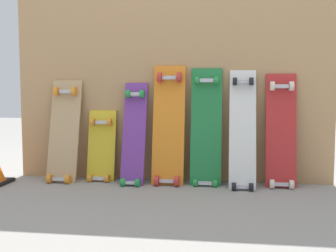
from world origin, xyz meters
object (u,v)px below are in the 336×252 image
Objects in this scene: skateboard_natural at (64,135)px; skateboard_red at (281,135)px; skateboard_white at (243,134)px; skateboard_yellow at (101,150)px; skateboard_orange at (169,129)px; skateboard_purple at (134,138)px; skateboard_green at (206,132)px.

skateboard_red is (1.51, 0.03, 0.02)m from skateboard_natural.
skateboard_white reaches higher than skateboard_natural.
skateboard_white reaches higher than skateboard_yellow.
skateboard_natural is 0.75m from skateboard_orange.
skateboard_natural is 1.38× the size of skateboard_yellow.
skateboard_green is (0.50, 0.04, 0.05)m from skateboard_purple.
skateboard_purple is (0.51, -0.01, -0.01)m from skateboard_natural.
skateboard_green is 0.50m from skateboard_red.
skateboard_purple is at bearing -177.75° from skateboard_red.
skateboard_natural reaches higher than skateboard_purple.
skateboard_yellow is 1.25m from skateboard_red.
skateboard_red is (0.26, 0.05, -0.01)m from skateboard_white.
skateboard_red is (1.25, -0.01, 0.13)m from skateboard_yellow.
skateboard_white is (0.50, -0.03, -0.02)m from skateboard_orange.
skateboard_purple is at bearing 179.52° from skateboard_white.
skateboard_red is at bearing 10.09° from skateboard_white.
skateboard_orange is 0.50m from skateboard_white.
skateboard_yellow is 0.69× the size of skateboard_red.
skateboard_orange is (0.49, -0.03, 0.16)m from skateboard_yellow.
skateboard_green reaches higher than skateboard_red.
skateboard_purple is 0.25m from skateboard_orange.
skateboard_red is (1.00, 0.04, 0.03)m from skateboard_purple.
skateboard_natural is 0.89× the size of skateboard_orange.
skateboard_white is at bearing -169.91° from skateboard_red.
skateboard_yellow is (0.26, 0.04, -0.11)m from skateboard_natural.
skateboard_natural is 1.02× the size of skateboard_purple.
skateboard_orange reaches higher than skateboard_green.
skateboard_orange is at bearing -179.02° from skateboard_red.
skateboard_orange is at bearing -177.37° from skateboard_green.
skateboard_white is (0.74, -0.01, 0.04)m from skateboard_purple.
skateboard_purple is at bearing -12.16° from skateboard_yellow.
skateboard_green is (0.26, 0.01, -0.02)m from skateboard_orange.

